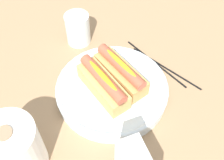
{
  "coord_description": "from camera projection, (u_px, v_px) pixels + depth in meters",
  "views": [
    {
      "loc": [
        -0.35,
        0.24,
        0.57
      ],
      "look_at": [
        -0.02,
        0.01,
        0.06
      ],
      "focal_mm": 44.58,
      "sensor_mm": 36.0,
      "label": 1
    }
  ],
  "objects": [
    {
      "name": "hotdog_back",
      "position": [
        103.0,
        84.0,
        0.63
      ],
      "size": [
        0.15,
        0.05,
        0.06
      ],
      "color": "tan",
      "rests_on": "serving_bowl"
    },
    {
      "name": "water_glass",
      "position": [
        78.0,
        30.0,
        0.79
      ],
      "size": [
        0.07,
        0.07,
        0.09
      ],
      "color": "white",
      "rests_on": "ground_plane"
    },
    {
      "name": "serving_bowl",
      "position": [
        112.0,
        89.0,
        0.68
      ],
      "size": [
        0.27,
        0.27,
        0.04
      ],
      "color": "silver",
      "rests_on": "ground_plane"
    },
    {
      "name": "chopstick_far",
      "position": [
        166.0,
        68.0,
        0.75
      ],
      "size": [
        0.21,
        0.06,
        0.01
      ],
      "primitive_type": "cylinder",
      "rotation": [
        0.0,
        1.57,
        0.25
      ],
      "color": "black",
      "rests_on": "ground_plane"
    },
    {
      "name": "paper_towel_roll",
      "position": [
        14.0,
        149.0,
        0.54
      ],
      "size": [
        0.11,
        0.11,
        0.13
      ],
      "color": "white",
      "rests_on": "ground_plane"
    },
    {
      "name": "ground_plane",
      "position": [
        110.0,
        88.0,
        0.71
      ],
      "size": [
        2.4,
        2.4,
        0.0
      ],
      "primitive_type": "plane",
      "color": "#9E7A56"
    },
    {
      "name": "chopstick_near",
      "position": [
        155.0,
        63.0,
        0.76
      ],
      "size": [
        0.22,
        0.03,
        0.01
      ],
      "primitive_type": "cylinder",
      "rotation": [
        0.0,
        1.57,
        0.11
      ],
      "color": "black",
      "rests_on": "ground_plane"
    },
    {
      "name": "hotdog_front",
      "position": [
        121.0,
        72.0,
        0.66
      ],
      "size": [
        0.15,
        0.06,
        0.06
      ],
      "color": "tan",
      "rests_on": "serving_bowl"
    }
  ]
}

